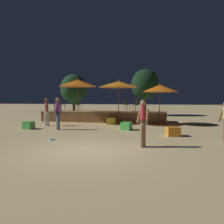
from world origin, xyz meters
name	(u,v)px	position (x,y,z in m)	size (l,w,h in m)	color
ground_plane	(86,151)	(0.00, 0.00, 0.00)	(120.00, 120.00, 0.00)	tan
wooden_deck	(104,116)	(-1.64, 9.63, 0.39)	(9.49, 2.24, 0.85)	brown
patio_umbrella_0	(118,84)	(-0.22, 8.07, 2.77)	(2.85, 2.85, 3.06)	brown
patio_umbrella_1	(78,83)	(-3.19, 8.06, 2.90)	(2.69, 2.69, 3.23)	brown
patio_umbrella_2	(160,88)	(2.61, 8.34, 2.47)	(2.47, 2.47, 2.80)	brown
cube_seat_0	(173,131)	(3.12, 3.65, 0.22)	(0.70, 0.70, 0.44)	orange
cube_seat_1	(111,121)	(-0.74, 7.87, 0.22)	(0.76, 0.76, 0.45)	yellow
cube_seat_2	(29,125)	(-4.97, 4.55, 0.22)	(0.56, 0.56, 0.43)	#4CC651
cube_seat_3	(126,126)	(0.70, 5.27, 0.22)	(0.64, 0.64, 0.44)	#4CC651
person_0	(47,110)	(-4.62, 6.10, 1.00)	(0.35, 0.43, 1.81)	white
person_1	(58,112)	(-3.14, 4.57, 1.02)	(0.40, 0.44, 1.83)	#2D4C7F
person_3	(143,122)	(1.84, 1.00, 0.94)	(0.49, 0.28, 1.73)	#997051
bistro_chair_0	(78,104)	(-3.66, 9.36, 1.39)	(0.48, 0.48, 0.90)	#1E4C47
bistro_chair_1	(136,104)	(0.93, 9.02, 1.39)	(0.48, 0.48, 0.90)	#47474C
bistro_chair_2	(126,103)	(0.07, 10.17, 1.39)	(0.48, 0.48, 0.90)	#47474C
bistro_chair_3	(62,103)	(-5.35, 10.12, 1.39)	(0.44, 0.44, 0.90)	#1E4C47
frisbee_disc	(52,139)	(-2.06, 1.65, 0.02)	(0.23, 0.23, 0.03)	#33B2D8
background_tree_0	(145,84)	(1.29, 16.34, 3.26)	(2.92, 2.92, 4.88)	#3D2B1C
background_tree_1	(74,89)	(-6.23, 15.22, 2.83)	(2.79, 2.79, 4.37)	#3D2B1C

